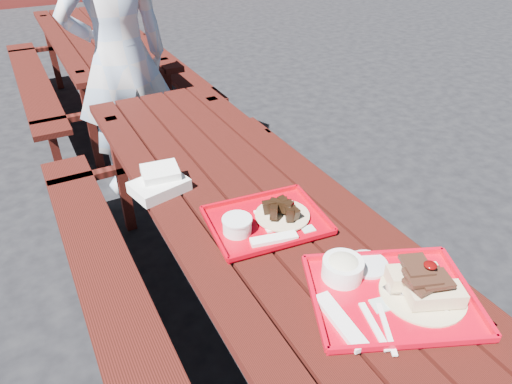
% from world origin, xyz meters
% --- Properties ---
extents(ground, '(60.00, 60.00, 0.00)m').
position_xyz_m(ground, '(0.00, 0.00, 0.00)').
color(ground, black).
rests_on(ground, ground).
extents(picnic_table_near, '(1.41, 2.40, 0.75)m').
position_xyz_m(picnic_table_near, '(-0.00, 0.00, 0.56)').
color(picnic_table_near, '#380E0A').
rests_on(picnic_table_near, ground).
extents(picnic_table_far, '(1.41, 2.40, 0.75)m').
position_xyz_m(picnic_table_far, '(-0.00, 2.80, 0.56)').
color(picnic_table_far, '#380E0A').
rests_on(picnic_table_far, ground).
extents(near_tray, '(0.59, 0.53, 0.15)m').
position_xyz_m(near_tray, '(0.14, -0.75, 0.79)').
color(near_tray, red).
rests_on(near_tray, picnic_table_near).
extents(far_tray, '(0.45, 0.37, 0.07)m').
position_xyz_m(far_tray, '(-0.03, -0.27, 0.77)').
color(far_tray, '#B50010').
rests_on(far_tray, picnic_table_near).
extents(white_cloth, '(0.25, 0.20, 0.09)m').
position_xyz_m(white_cloth, '(-0.29, 0.14, 0.79)').
color(white_cloth, white).
rests_on(white_cloth, picnic_table_near).
extents(person, '(0.71, 0.51, 1.82)m').
position_xyz_m(person, '(-0.10, 1.45, 0.91)').
color(person, '#ADC7E8').
rests_on(person, ground).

